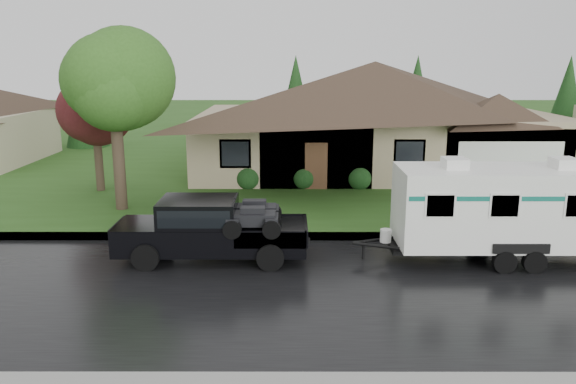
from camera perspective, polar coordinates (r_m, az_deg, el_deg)
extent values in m
plane|color=#284F18|center=(16.83, 8.55, -7.05)|extent=(140.00, 140.00, 0.00)
cube|color=black|center=(14.99, 9.67, -9.66)|extent=(140.00, 8.00, 0.01)
cube|color=gray|center=(18.91, 7.58, -4.48)|extent=(140.00, 0.50, 0.15)
cube|color=#284F18|center=(31.23, 4.60, 2.63)|extent=(140.00, 26.00, 0.15)
cube|color=tan|center=(30.23, 8.60, 5.20)|extent=(18.00, 10.00, 3.00)
pyramid|color=#33231C|center=(29.94, 8.87, 12.99)|extent=(19.44, 10.80, 2.60)
cube|color=tan|center=(28.70, 20.22, 3.81)|extent=(5.76, 4.00, 2.70)
cylinder|color=#382B1E|center=(22.51, -16.74, 2.11)|extent=(0.45, 0.45, 3.04)
sphere|color=#3B7225|center=(22.14, -17.32, 10.58)|extent=(4.19, 4.19, 4.19)
cylinder|color=#382B1E|center=(26.18, -18.62, 2.43)|extent=(0.36, 0.36, 2.10)
sphere|color=#541A1D|center=(25.88, -19.00, 7.43)|extent=(2.90, 2.90, 2.90)
sphere|color=#143814|center=(25.50, -4.06, 1.56)|extent=(1.00, 1.00, 1.00)
sphere|color=#143814|center=(25.44, 1.61, 1.56)|extent=(1.00, 1.00, 1.00)
sphere|color=#143814|center=(25.63, 7.25, 1.55)|extent=(1.00, 1.00, 1.00)
sphere|color=#143814|center=(26.07, 12.76, 1.52)|extent=(1.00, 1.00, 1.00)
sphere|color=#143814|center=(26.74, 18.04, 1.48)|extent=(1.00, 1.00, 1.00)
sphere|color=#143814|center=(27.62, 23.02, 1.43)|extent=(1.00, 1.00, 1.00)
cube|color=black|center=(16.79, -7.74, -4.47)|extent=(5.54, 1.85, 0.79)
cube|color=black|center=(17.11, -14.54, -3.57)|extent=(1.48, 1.80, 0.32)
cube|color=black|center=(16.64, -9.07, -2.12)|extent=(2.22, 1.74, 0.83)
cube|color=black|center=(16.63, -9.08, -1.97)|extent=(2.03, 1.77, 0.51)
cube|color=black|center=(16.58, -1.72, -3.90)|extent=(2.03, 1.76, 0.06)
cylinder|color=black|center=(16.38, -14.26, -6.44)|extent=(0.78, 0.30, 0.78)
cylinder|color=black|center=(18.05, -12.87, -4.53)|extent=(0.78, 0.30, 0.78)
cylinder|color=black|center=(15.89, -1.81, -6.65)|extent=(0.78, 0.30, 0.78)
cylinder|color=black|center=(17.60, -1.62, -4.65)|extent=(0.78, 0.30, 0.78)
cube|color=white|center=(17.59, 21.51, -1.35)|extent=(6.47, 2.22, 2.26)
cube|color=black|center=(17.93, 21.17, -5.29)|extent=(6.84, 1.11, 0.13)
cube|color=#0E6455|center=(17.48, 21.64, 0.23)|extent=(6.34, 2.24, 0.13)
cube|color=white|center=(16.79, 16.58, 2.84)|extent=(0.65, 0.74, 0.30)
cube|color=white|center=(17.94, 26.26, 2.65)|extent=(0.65, 0.74, 0.30)
cylinder|color=black|center=(16.84, 21.13, -6.64)|extent=(0.65, 0.22, 0.65)
cylinder|color=black|center=(18.78, 18.80, -4.42)|extent=(0.65, 0.22, 0.65)
cylinder|color=black|center=(17.15, 23.74, -6.51)|extent=(0.65, 0.22, 0.65)
cylinder|color=black|center=(19.06, 21.17, -4.36)|extent=(0.65, 0.22, 0.65)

